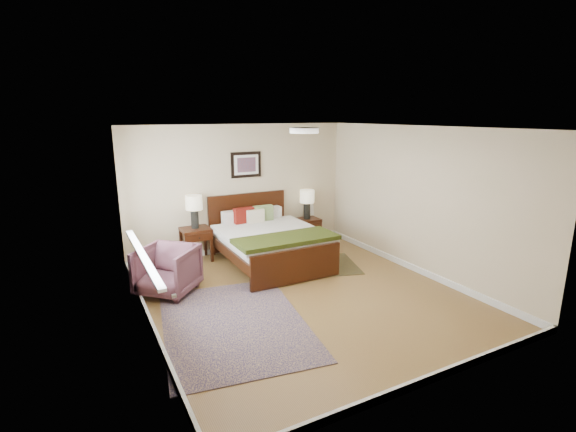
% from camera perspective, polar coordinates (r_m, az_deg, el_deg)
% --- Properties ---
extents(floor, '(5.00, 5.00, 0.00)m').
position_cam_1_polar(floor, '(6.48, 2.02, -10.67)').
color(floor, olive).
rests_on(floor, ground).
extents(back_wall, '(4.50, 0.04, 2.50)m').
position_cam_1_polar(back_wall, '(8.29, -6.53, 3.73)').
color(back_wall, beige).
rests_on(back_wall, ground).
extents(front_wall, '(4.50, 0.04, 2.50)m').
position_cam_1_polar(front_wall, '(4.19, 19.50, -7.03)').
color(front_wall, beige).
rests_on(front_wall, ground).
extents(left_wall, '(0.04, 5.00, 2.50)m').
position_cam_1_polar(left_wall, '(5.36, -19.27, -2.52)').
color(left_wall, beige).
rests_on(left_wall, ground).
extents(right_wall, '(0.04, 5.00, 2.50)m').
position_cam_1_polar(right_wall, '(7.43, 17.35, 2.03)').
color(right_wall, beige).
rests_on(right_wall, ground).
extents(ceiling, '(4.50, 5.00, 0.02)m').
position_cam_1_polar(ceiling, '(5.91, 2.23, 12.00)').
color(ceiling, white).
rests_on(ceiling, back_wall).
extents(window, '(0.11, 2.72, 1.32)m').
position_cam_1_polar(window, '(6.01, -19.90, 0.38)').
color(window, silver).
rests_on(window, left_wall).
extents(door, '(0.06, 1.00, 2.18)m').
position_cam_1_polar(door, '(3.80, -14.54, -11.78)').
color(door, silver).
rests_on(door, ground).
extents(ceil_fixture, '(0.44, 0.44, 0.08)m').
position_cam_1_polar(ceil_fixture, '(5.91, 2.22, 11.66)').
color(ceil_fixture, white).
rests_on(ceil_fixture, ceiling).
extents(bed, '(1.74, 2.11, 1.14)m').
position_cam_1_polar(bed, '(7.57, -2.66, -2.80)').
color(bed, '#381608').
rests_on(bed, ground).
extents(wall_art, '(0.62, 0.05, 0.50)m').
position_cam_1_polar(wall_art, '(8.24, -5.75, 7.00)').
color(wall_art, black).
rests_on(wall_art, back_wall).
extents(nightstand_left, '(0.53, 0.47, 0.63)m').
position_cam_1_polar(nightstand_left, '(7.92, -12.47, -2.53)').
color(nightstand_left, '#381608').
rests_on(nightstand_left, ground).
extents(nightstand_right, '(0.53, 0.40, 0.52)m').
position_cam_1_polar(nightstand_right, '(8.87, 2.62, -1.61)').
color(nightstand_right, '#381608').
rests_on(nightstand_right, ground).
extents(lamp_left, '(0.30, 0.30, 0.61)m').
position_cam_1_polar(lamp_left, '(7.81, -12.72, 1.32)').
color(lamp_left, black).
rests_on(lamp_left, nightstand_left).
extents(lamp_right, '(0.30, 0.30, 0.61)m').
position_cam_1_polar(lamp_right, '(8.74, 2.62, 2.27)').
color(lamp_right, black).
rests_on(lamp_right, nightstand_right).
extents(armchair, '(1.14, 1.14, 0.74)m').
position_cam_1_polar(armchair, '(6.64, -16.18, -7.15)').
color(armchair, brown).
rests_on(armchair, ground).
extents(rug_persian, '(2.16, 2.77, 0.01)m').
position_cam_1_polar(rug_persian, '(5.70, -7.37, -14.36)').
color(rug_persian, '#0B0C3B').
rests_on(rug_persian, ground).
extents(rug_navy, '(1.04, 1.29, 0.01)m').
position_cam_1_polar(rug_navy, '(7.73, 6.40, -6.58)').
color(rug_navy, black).
rests_on(rug_navy, ground).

